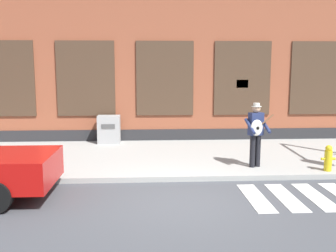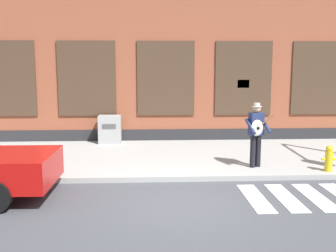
% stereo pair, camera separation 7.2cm
% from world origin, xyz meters
% --- Properties ---
extents(ground_plane, '(160.00, 160.00, 0.00)m').
position_xyz_m(ground_plane, '(0.00, 0.00, 0.00)').
color(ground_plane, '#424449').
extents(sidewalk, '(28.00, 4.96, 0.14)m').
position_xyz_m(sidewalk, '(0.00, 3.96, 0.07)').
color(sidewalk, '#9E9E99').
rests_on(sidewalk, ground).
extents(building_backdrop, '(28.00, 4.06, 8.44)m').
position_xyz_m(building_backdrop, '(-0.00, 8.44, 4.21)').
color(building_backdrop, brown).
rests_on(building_backdrop, ground).
extents(busker, '(0.77, 0.64, 1.78)m').
position_xyz_m(busker, '(2.30, 2.34, 1.15)').
color(busker, black).
rests_on(busker, sidewalk).
extents(utility_box, '(0.80, 0.54, 1.00)m').
position_xyz_m(utility_box, '(-2.05, 5.99, 0.64)').
color(utility_box, '#9E9E9E').
rests_on(utility_box, sidewalk).
extents(fire_hydrant, '(0.38, 0.20, 0.70)m').
position_xyz_m(fire_hydrant, '(4.13, 1.83, 0.48)').
color(fire_hydrant, gold).
rests_on(fire_hydrant, sidewalk).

